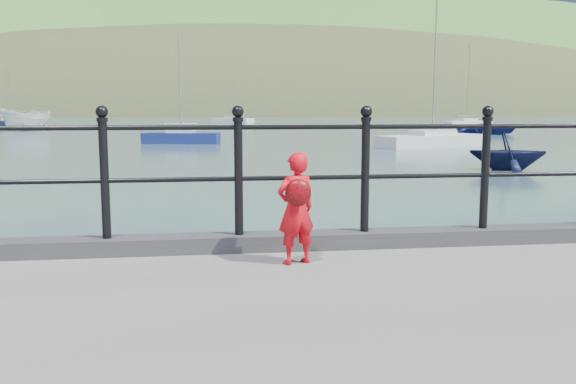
{
  "coord_description": "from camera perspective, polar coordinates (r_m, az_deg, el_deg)",
  "views": [
    {
      "loc": [
        -0.89,
        -5.74,
        2.33
      ],
      "look_at": [
        -0.15,
        -0.2,
        1.55
      ],
      "focal_mm": 38.0,
      "sensor_mm": 36.0,
      "label": 1
    }
  ],
  "objects": [
    {
      "name": "ground",
      "position": [
        6.26,
        1.12,
        -13.92
      ],
      "size": [
        600.0,
        600.0,
        0.0
      ],
      "primitive_type": "plane",
      "color": "#2D4251",
      "rests_on": "ground"
    },
    {
      "name": "kerb",
      "position": [
        5.8,
        1.37,
        -4.56
      ],
      "size": [
        60.0,
        0.3,
        0.15
      ],
      "primitive_type": "cube",
      "color": "#28282B",
      "rests_on": "quay"
    },
    {
      "name": "railing",
      "position": [
        5.68,
        1.4,
        2.83
      ],
      "size": [
        18.11,
        0.11,
        1.2
      ],
      "color": "black",
      "rests_on": "kerb"
    },
    {
      "name": "far_shore",
      "position": [
        249.52,
        1.47,
        2.17
      ],
      "size": [
        830.0,
        200.0,
        156.0
      ],
      "color": "#333A21",
      "rests_on": "ground"
    },
    {
      "name": "child",
      "position": [
        5.15,
        0.76,
        -1.46
      ],
      "size": [
        0.41,
        0.36,
        0.96
      ],
      "rotation": [
        0.0,
        0.0,
        3.52
      ],
      "color": "red",
      "rests_on": "quay"
    },
    {
      "name": "launch_blue",
      "position": [
        56.81,
        18.1,
        5.72
      ],
      "size": [
        6.33,
        6.49,
        1.1
      ],
      "primitive_type": "imported",
      "rotation": [
        0.0,
        0.0,
        0.71
      ],
      "color": "#131954",
      "rests_on": "ground"
    },
    {
      "name": "launch_white",
      "position": [
        64.81,
        -23.3,
        6.2
      ],
      "size": [
        5.03,
        6.05,
        2.24
      ],
      "primitive_type": "imported",
      "rotation": [
        0.0,
        0.0,
        -0.58
      ],
      "color": "silver",
      "rests_on": "ground"
    },
    {
      "name": "launch_navy",
      "position": [
        24.13,
        19.86,
        3.61
      ],
      "size": [
        3.32,
        3.08,
        1.43
      ],
      "primitive_type": "imported",
      "rotation": [
        0.0,
        0.0,
        1.25
      ],
      "color": "black",
      "rests_on": "ground"
    },
    {
      "name": "sailboat_far",
      "position": [
        79.15,
        16.38,
        6.15
      ],
      "size": [
        7.48,
        4.94,
        10.33
      ],
      "rotation": [
        0.0,
        0.0,
        0.44
      ],
      "color": "silver",
      "rests_on": "ground"
    },
    {
      "name": "sailboat_deep",
      "position": [
        94.01,
        -5.21,
        6.66
      ],
      "size": [
        6.49,
        6.01,
        9.99
      ],
      "rotation": [
        0.0,
        0.0,
        -0.71
      ],
      "color": "silver",
      "rests_on": "ground"
    },
    {
      "name": "sailboat_left",
      "position": [
        84.55,
        -24.56,
        5.85
      ],
      "size": [
        5.03,
        1.74,
        7.23
      ],
      "rotation": [
        0.0,
        0.0,
        -0.04
      ],
      "color": "black",
      "rests_on": "ground"
    },
    {
      "name": "sailboat_port",
      "position": [
        40.45,
        -9.97,
        4.97
      ],
      "size": [
        5.14,
        2.54,
        7.3
      ],
      "rotation": [
        0.0,
        0.0,
        -0.2
      ],
      "color": "navy",
      "rests_on": "ground"
    },
    {
      "name": "sailboat_near",
      "position": [
        37.56,
        13.35,
        4.66
      ],
      "size": [
        7.63,
        4.85,
        10.04
      ],
      "rotation": [
        0.0,
        0.0,
        0.41
      ],
      "color": "silver",
      "rests_on": "ground"
    }
  ]
}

